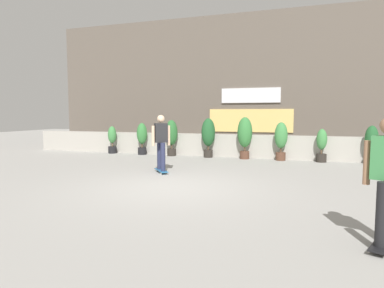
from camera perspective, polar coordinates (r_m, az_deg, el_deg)
ground_plane at (r=8.01m, az=-3.41°, el=-7.35°), size 48.00×48.00×0.00m
planter_wall at (r=13.64m, az=5.98°, el=-0.26°), size 18.00×0.40×0.90m
building_backdrop at (r=17.57m, az=8.92°, el=10.05°), size 20.00×2.08×6.50m
potted_plant_0 at (r=15.11m, az=-13.37°, el=0.82°), size 0.36×0.36×1.19m
potted_plant_1 at (r=14.39m, az=-8.48°, el=1.21°), size 0.43×0.43×1.34m
potted_plant_2 at (r=13.83m, az=-3.49°, el=1.52°), size 0.50×0.50×1.47m
potted_plant_3 at (r=13.33m, az=2.77°, el=1.61°), size 0.54×0.54×1.55m
potted_plant_4 at (r=13.01m, az=8.94°, el=1.62°), size 0.56×0.56×1.60m
potted_plant_5 at (r=12.87m, az=14.85°, el=0.90°), size 0.47×0.47×1.42m
potted_plant_6 at (r=12.87m, az=21.11°, el=-0.10°), size 0.36×0.36×1.19m
potted_plant_7 at (r=13.04m, az=28.12°, el=0.21°), size 0.43×0.43×1.33m
skater_foreground at (r=9.87m, az=-5.27°, el=0.54°), size 0.67×0.74×1.70m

